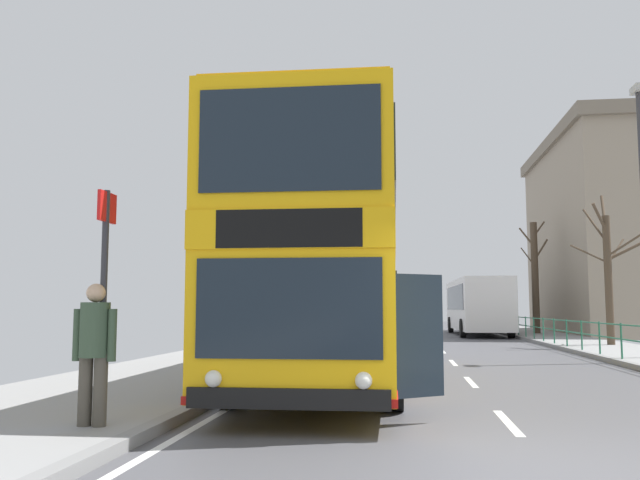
# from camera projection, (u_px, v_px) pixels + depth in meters

# --- Properties ---
(ground) EXTENTS (15.80, 140.00, 0.20)m
(ground) POSITION_uv_depth(u_px,v_px,m) (472.00, 464.00, 6.19)
(ground) COLOR #4D4D52
(double_decker_bus_main) EXTENTS (3.34, 11.14, 4.43)m
(double_decker_bus_main) POSITION_uv_depth(u_px,v_px,m) (332.00, 267.00, 13.22)
(double_decker_bus_main) COLOR #F4B20F
(double_decker_bus_main) RESTS_ON ground
(background_bus_far_lane) EXTENTS (2.81, 10.90, 3.06)m
(background_bus_far_lane) POSITION_uv_depth(u_px,v_px,m) (477.00, 305.00, 37.18)
(background_bus_far_lane) COLOR white
(background_bus_far_lane) RESTS_ON ground
(pedestrian_railing_far_kerb) EXTENTS (0.05, 30.04, 0.96)m
(pedestrian_railing_far_kerb) POSITION_uv_depth(u_px,v_px,m) (610.00, 333.00, 18.71)
(pedestrian_railing_far_kerb) COLOR #236B4C
(pedestrian_railing_far_kerb) RESTS_ON ground
(pedestrian_companion) EXTENTS (0.54, 0.36, 1.64)m
(pedestrian_companion) POSITION_uv_depth(u_px,v_px,m) (94.00, 346.00, 7.69)
(pedestrian_companion) COLOR #4C473D
(pedestrian_companion) RESTS_ON ground
(bus_stop_sign_near) EXTENTS (0.08, 0.44, 2.76)m
(bus_stop_sign_near) POSITION_uv_depth(u_px,v_px,m) (104.00, 279.00, 7.82)
(bus_stop_sign_near) COLOR #2D2D33
(bus_stop_sign_near) RESTS_ON ground
(bare_tree_far_00) EXTENTS (2.64, 2.41, 5.85)m
(bare_tree_far_00) POSITION_uv_depth(u_px,v_px,m) (608.00, 269.00, 24.92)
(bare_tree_far_00) COLOR #4C3D2D
(bare_tree_far_00) RESTS_ON ground
(bare_tree_far_01) EXTENTS (1.75, 2.06, 6.36)m
(bare_tree_far_01) POSITION_uv_depth(u_px,v_px,m) (535.00, 275.00, 36.28)
(bare_tree_far_01) COLOR #4C3D2D
(bare_tree_far_01) RESTS_ON ground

